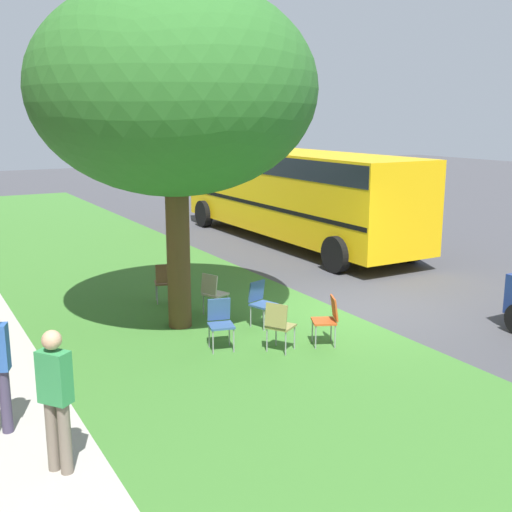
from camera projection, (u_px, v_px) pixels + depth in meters
name	position (u px, v px, depth m)	size (l,w,h in m)	color
ground	(350.00, 309.00, 13.28)	(80.00, 80.00, 0.00)	#424247
grass_verge	(213.00, 335.00, 11.73)	(48.00, 6.00, 0.01)	#3D752D
street_tree	(174.00, 90.00, 11.27)	(5.14, 5.14, 6.32)	brown
chair_0	(220.00, 320.00, 10.93)	(0.51, 0.51, 0.88)	#335184
chair_1	(213.00, 291.00, 12.74)	(0.54, 0.54, 0.88)	#ADA393
chair_2	(279.00, 323.00, 10.77)	(0.57, 0.57, 0.88)	olive
chair_3	(328.00, 317.00, 11.10)	(0.55, 0.56, 0.88)	#C64C1E
chair_4	(261.00, 300.00, 12.12)	(0.53, 0.52, 0.88)	#335184
chair_5	(165.00, 280.00, 13.61)	(0.52, 0.52, 0.88)	brown
school_bus	(293.00, 187.00, 20.01)	(10.40, 2.80, 2.88)	yellow
pedestrian_1	(56.00, 396.00, 7.03)	(0.41, 0.37, 1.69)	#726659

